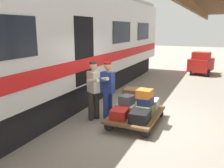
{
  "coord_description": "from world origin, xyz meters",
  "views": [
    {
      "loc": [
        -1.81,
        6.28,
        2.63
      ],
      "look_at": [
        0.74,
        0.52,
        1.15
      ],
      "focal_mm": 38.5,
      "sensor_mm": 36.0,
      "label": 1
    }
  ],
  "objects": [
    {
      "name": "ground_plane",
      "position": [
        0.0,
        0.0,
        0.0
      ],
      "size": [
        60.0,
        60.0,
        0.0
      ],
      "primitive_type": "plane",
      "color": "gray"
    },
    {
      "name": "train_car",
      "position": [
        3.36,
        0.0,
        2.06
      ],
      "size": [
        3.02,
        17.31,
        4.0
      ],
      "color": "silver",
      "rests_on": "ground_plane"
    },
    {
      "name": "luggage_cart",
      "position": [
        0.14,
        0.22,
        0.26
      ],
      "size": [
        1.24,
        1.91,
        0.31
      ],
      "color": "brown",
      "rests_on": "ground_plane"
    },
    {
      "name": "suitcase_red_plastic",
      "position": [
        0.42,
        0.74,
        0.43
      ],
      "size": [
        0.46,
        0.56,
        0.25
      ],
      "primitive_type": "cube",
      "rotation": [
        0.0,
        0.0,
        0.08
      ],
      "color": "#AD231E",
      "rests_on": "luggage_cart"
    },
    {
      "name": "suitcase_gray_aluminum",
      "position": [
        -0.14,
        -0.31,
        0.45
      ],
      "size": [
        0.43,
        0.56,
        0.29
      ],
      "primitive_type": "cube",
      "rotation": [
        0.0,
        0.0,
        0.06
      ],
      "color": "#9EA0A5",
      "rests_on": "luggage_cart"
    },
    {
      "name": "suitcase_olive_duffel",
      "position": [
        -0.14,
        0.22,
        0.45
      ],
      "size": [
        0.44,
        0.65,
        0.29
      ],
      "primitive_type": "cube",
      "rotation": [
        0.0,
        0.0,
        -0.08
      ],
      "color": "brown",
      "rests_on": "luggage_cart"
    },
    {
      "name": "suitcase_tan_vintage",
      "position": [
        0.42,
        -0.31,
        0.39
      ],
      "size": [
        0.54,
        0.49,
        0.16
      ],
      "primitive_type": "cube",
      "rotation": [
        0.0,
        0.0,
        0.09
      ],
      "color": "tan",
      "rests_on": "luggage_cart"
    },
    {
      "name": "suitcase_cream_canvas",
      "position": [
        0.42,
        0.22,
        0.42
      ],
      "size": [
        0.55,
        0.67,
        0.24
      ],
      "primitive_type": "cube",
      "rotation": [
        0.0,
        0.0,
        0.05
      ],
      "color": "beige",
      "rests_on": "luggage_cart"
    },
    {
      "name": "suitcase_black_hardshell",
      "position": [
        -0.14,
        0.74,
        0.44
      ],
      "size": [
        0.46,
        0.6,
        0.27
      ],
      "primitive_type": "cube",
      "rotation": [
        0.0,
        0.0,
        0.02
      ],
      "color": "black",
      "rests_on": "luggage_cart"
    },
    {
      "name": "suitcase_slate_roller",
      "position": [
        0.41,
        0.26,
        0.67
      ],
      "size": [
        0.39,
        0.45,
        0.26
      ],
      "primitive_type": "cube",
      "rotation": [
        0.0,
        0.0,
        -0.19
      ],
      "color": "#4C515B",
      "rests_on": "suitcase_cream_canvas"
    },
    {
      "name": "suitcase_navy_fabric",
      "position": [
        -0.12,
        0.2,
        0.69
      ],
      "size": [
        0.39,
        0.52,
        0.2
      ],
      "primitive_type": "cube",
      "rotation": [
        0.0,
        0.0,
        0.05
      ],
      "color": "navy",
      "rests_on": "suitcase_olive_duffel"
    },
    {
      "name": "suitcase_burgundy_valise",
      "position": [
        0.46,
        -0.32,
        0.54
      ],
      "size": [
        0.38,
        0.48,
        0.14
      ],
      "primitive_type": "cube",
      "rotation": [
        0.0,
        0.0,
        0.14
      ],
      "color": "maroon",
      "rests_on": "suitcase_tan_vintage"
    },
    {
      "name": "suitcase_orange_carryall",
      "position": [
        -0.1,
        0.23,
        0.91
      ],
      "size": [
        0.41,
        0.41,
        0.22
      ],
      "primitive_type": "cube",
      "rotation": [
        0.0,
        0.0,
        -0.07
      ],
      "color": "#CC6B23",
      "rests_on": "suitcase_navy_fabric"
    },
    {
      "name": "suitcase_brown_leather",
      "position": [
        0.46,
        -0.29,
        0.74
      ],
      "size": [
        0.45,
        0.51,
        0.26
      ],
      "primitive_type": "cube",
      "rotation": [
        0.0,
        0.0,
        0.05
      ],
      "color": "brown",
      "rests_on": "suitcase_burgundy_valise"
    },
    {
      "name": "porter_in_overalls",
      "position": [
        1.0,
        0.27,
        0.93
      ],
      "size": [
        0.7,
        0.48,
        1.7
      ],
      "color": "navy",
      "rests_on": "ground_plane"
    },
    {
      "name": "porter_by_door",
      "position": [
        1.36,
        0.4,
        0.93
      ],
      "size": [
        0.74,
        0.62,
        1.7
      ],
      "color": "#332D28",
      "rests_on": "ground_plane"
    },
    {
      "name": "baggage_tug",
      "position": [
        -0.96,
        -8.33,
        0.63
      ],
      "size": [
        1.4,
        1.87,
        1.3
      ],
      "color": "#B21E19",
      "rests_on": "ground_plane"
    }
  ]
}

